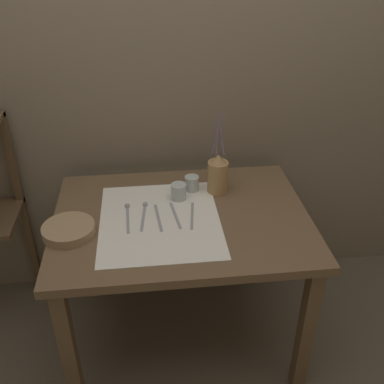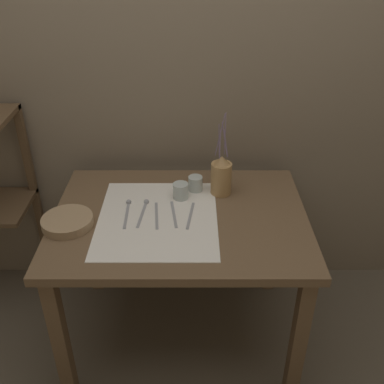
# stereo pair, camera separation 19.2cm
# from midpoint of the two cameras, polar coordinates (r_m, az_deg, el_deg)

# --- Properties ---
(ground_plane) EXTENTS (12.00, 12.00, 0.00)m
(ground_plane) POSITION_cam_midpoint_polar(r_m,az_deg,el_deg) (2.49, 1.20, -17.47)
(ground_plane) COLOR brown
(stone_wall_back) EXTENTS (7.00, 0.06, 2.40)m
(stone_wall_back) POSITION_cam_midpoint_polar(r_m,az_deg,el_deg) (2.27, 1.35, 14.06)
(stone_wall_back) COLOR #7A6B56
(stone_wall_back) RESTS_ON ground_plane
(wooden_table) EXTENTS (1.13, 0.83, 0.75)m
(wooden_table) POSITION_cam_midpoint_polar(r_m,az_deg,el_deg) (2.04, 1.39, -5.38)
(wooden_table) COLOR brown
(wooden_table) RESTS_ON ground_plane
(linen_cloth) EXTENTS (0.52, 0.60, 0.00)m
(linen_cloth) POSITION_cam_midpoint_polar(r_m,az_deg,el_deg) (1.97, -1.40, -3.40)
(linen_cloth) COLOR white
(linen_cloth) RESTS_ON wooden_table
(pitcher_with_flowers) EXTENTS (0.10, 0.10, 0.41)m
(pitcher_with_flowers) POSITION_cam_midpoint_polar(r_m,az_deg,el_deg) (2.11, 6.55, 1.94)
(pitcher_with_flowers) COLOR #A87F4C
(pitcher_with_flowers) RESTS_ON wooden_table
(wooden_bowl) EXTENTS (0.22, 0.22, 0.04)m
(wooden_bowl) POSITION_cam_midpoint_polar(r_m,az_deg,el_deg) (1.96, -12.68, -3.74)
(wooden_bowl) COLOR #9E7F5B
(wooden_bowl) RESTS_ON wooden_table
(glass_tumbler_near) EXTENTS (0.07, 0.07, 0.08)m
(glass_tumbler_near) POSITION_cam_midpoint_polar(r_m,az_deg,el_deg) (2.08, 1.43, 0.07)
(glass_tumbler_near) COLOR #B7C1BC
(glass_tumbler_near) RESTS_ON wooden_table
(glass_tumbler_far) EXTENTS (0.07, 0.07, 0.07)m
(glass_tumbler_far) POSITION_cam_midpoint_polar(r_m,az_deg,el_deg) (2.15, 3.20, 1.02)
(glass_tumbler_far) COLOR #B7C1BC
(glass_tumbler_far) RESTS_ON wooden_table
(spoon_inner) EXTENTS (0.02, 0.22, 0.02)m
(spoon_inner) POSITION_cam_midpoint_polar(r_m,az_deg,el_deg) (2.03, -5.30, -2.03)
(spoon_inner) COLOR #939399
(spoon_inner) RESTS_ON wooden_table
(spoon_outer) EXTENTS (0.04, 0.22, 0.02)m
(spoon_outer) POSITION_cam_midpoint_polar(r_m,az_deg,el_deg) (2.03, -3.17, -1.99)
(spoon_outer) COLOR #939399
(spoon_outer) RESTS_ON wooden_table
(fork_inner) EXTENTS (0.03, 0.21, 0.00)m
(fork_inner) POSITION_cam_midpoint_polar(r_m,az_deg,el_deg) (1.98, -1.56, -3.08)
(fork_inner) COLOR #939399
(fork_inner) RESTS_ON wooden_table
(fork_outer) EXTENTS (0.04, 0.20, 0.00)m
(fork_outer) POSITION_cam_midpoint_polar(r_m,az_deg,el_deg) (1.98, 0.64, -2.94)
(fork_outer) COLOR #939399
(fork_outer) RESTS_ON wooden_table
(knife_center) EXTENTS (0.04, 0.20, 0.00)m
(knife_center) POSITION_cam_midpoint_polar(r_m,az_deg,el_deg) (1.98, 2.77, -3.09)
(knife_center) COLOR #939399
(knife_center) RESTS_ON wooden_table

